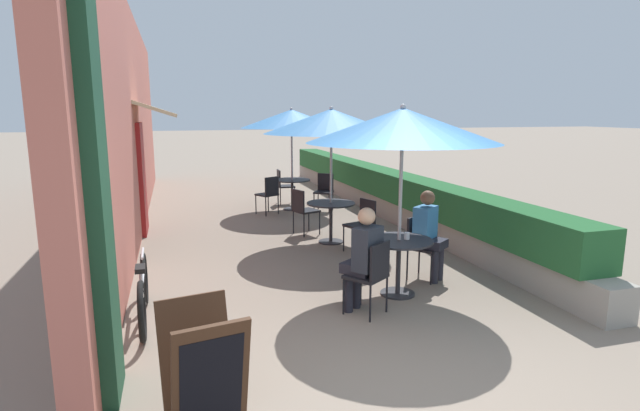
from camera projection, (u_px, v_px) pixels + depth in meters
name	position (u px, v px, depth m)	size (l,w,h in m)	color
ground_plane	(406.00, 387.00, 4.24)	(120.00, 120.00, 0.00)	gray
cafe_facade_wall	(132.00, 122.00, 9.80)	(0.98, 14.40, 4.20)	#C66B5B
planter_hedge	(379.00, 189.00, 11.59)	(0.60, 13.40, 1.01)	gray
patio_table_near	(399.00, 253.00, 6.29)	(0.86, 0.86, 0.72)	#28282D
patio_umbrella_near	(403.00, 126.00, 5.99)	(2.34, 2.34, 2.39)	#B7B7BC
cafe_chair_near_left	(371.00, 272.00, 5.65)	(0.56, 0.56, 0.87)	black
seated_patron_near_left	(363.00, 256.00, 5.69)	(0.49, 0.51, 1.25)	#23232D
cafe_chair_near_right	(421.00, 242.00, 6.94)	(0.56, 0.56, 0.87)	black
seated_patron_near_right	(429.00, 231.00, 6.84)	(0.49, 0.51, 1.25)	#23232D
coffee_cup_near	(407.00, 236.00, 6.27)	(0.07, 0.07, 0.09)	white
patio_table_mid	(331.00, 212.00, 8.82)	(0.86, 0.86, 0.72)	#28282D
patio_umbrella_mid	(331.00, 121.00, 8.53)	(2.34, 2.34, 2.39)	#B7B7BC
cafe_chair_mid_left	(303.00, 208.00, 9.40)	(0.51, 0.51, 0.87)	black
cafe_chair_mid_right	(363.00, 221.00, 8.26)	(0.51, 0.51, 0.87)	black
patio_table_far	(292.00, 187.00, 11.81)	(0.86, 0.86, 0.72)	#28282D
patio_umbrella_far	(291.00, 119.00, 11.51)	(2.34, 2.34, 2.39)	#B7B7BC
cafe_chair_far_left	(269.00, 192.00, 11.23)	(0.54, 0.54, 0.87)	black
cafe_chair_far_right	(324.00, 189.00, 11.69)	(0.55, 0.55, 0.87)	black
cafe_chair_far_back	(283.00, 184.00, 12.52)	(0.41, 0.41, 0.87)	black
bicycle_leaning	(143.00, 292.00, 5.52)	(0.11, 1.68, 0.72)	black
menu_board	(203.00, 374.00, 3.54)	(0.64, 0.72, 0.96)	#422819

